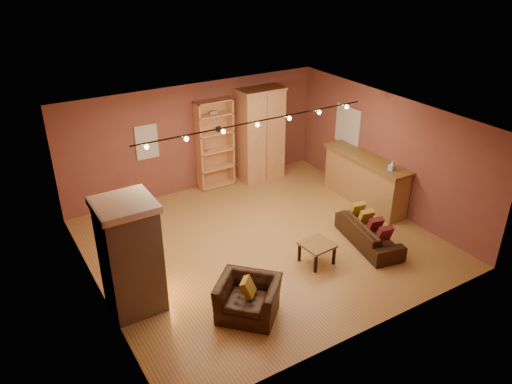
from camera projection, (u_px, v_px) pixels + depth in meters
floor at (262, 243)px, 10.91m from camera, size 7.00×7.00×0.00m
ceiling at (263, 120)px, 9.65m from camera, size 7.00×7.00×0.00m
back_wall at (195, 138)px, 12.76m from camera, size 7.00×0.02×2.80m
left_wall at (92, 231)px, 8.66m from camera, size 0.02×6.50×2.80m
right_wall at (387, 152)px, 11.90m from camera, size 0.02×6.50×2.80m
fireplace at (131, 256)px, 8.57m from camera, size 1.01×0.98×2.12m
back_window at (147, 142)px, 12.08m from camera, size 0.56×0.04×0.86m
bookcase at (214, 143)px, 12.96m from camera, size 0.97×0.38×2.37m
armoire at (261, 134)px, 13.40m from camera, size 1.24×0.70×2.52m
bar_counter at (365, 179)px, 12.36m from camera, size 0.67×2.54×1.22m
tissue_box at (392, 166)px, 11.37m from camera, size 0.12×0.12×0.21m
right_window at (348, 126)px, 12.85m from camera, size 0.05×0.90×1.00m
loveseat at (369, 229)px, 10.71m from camera, size 0.89×1.88×0.76m
armchair at (248, 293)px, 8.63m from camera, size 1.22×1.23×0.91m
coffee_table at (317, 246)px, 10.07m from camera, size 0.64×0.64×0.45m
track_rail at (258, 123)px, 9.86m from camera, size 5.20×0.09×0.13m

